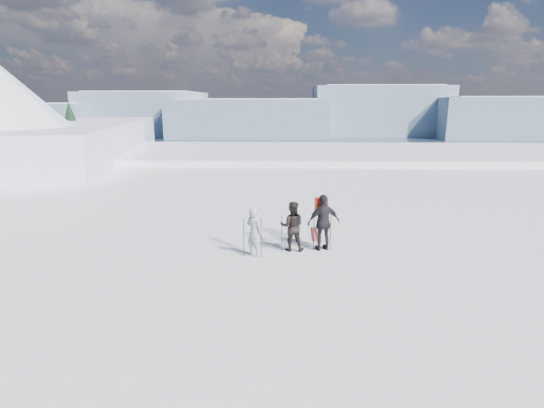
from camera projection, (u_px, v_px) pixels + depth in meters
The scene contains 9 objects.
lake_basin at pixel (301, 221), 41.63m from camera, with size 820.00×820.00×71.62m.
far_mountain_range at pixel (315, 114), 453.77m from camera, with size 770.00×110.00×53.00m.
near_ridge at pixel (28, 191), 41.12m from camera, with size 31.37×35.68×25.62m.
skier_grey at pixel (254, 232), 13.55m from camera, with size 0.59×0.39×1.61m, color #9599A3.
skier_dark at pixel (292, 226), 14.05m from camera, with size 0.81×0.63×1.68m, color black.
skier_pack at pixel (324, 223), 14.07m from camera, with size 1.11×0.46×1.90m, color black.
backpack at pixel (322, 184), 14.02m from camera, with size 0.41×0.23×0.59m, color #F73317.
ski_poles at pixel (289, 235), 13.85m from camera, with size 2.85×0.75×1.31m.
skis_loose at pixel (315, 234), 15.94m from camera, with size 0.24×1.70×0.03m.
Camera 1 is at (-1.56, -10.17, 4.82)m, focal length 28.00 mm.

